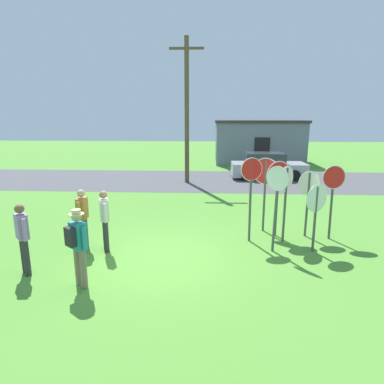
{
  "coord_description": "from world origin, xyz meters",
  "views": [
    {
      "loc": [
        1.19,
        -7.87,
        3.62
      ],
      "look_at": [
        0.65,
        2.04,
        1.3
      ],
      "focal_mm": 30.54,
      "sensor_mm": 36.0,
      "label": 1
    }
  ],
  "objects_px": {
    "stop_sign_far_back": "(251,186)",
    "utility_pole": "(187,109)",
    "person_near_signs": "(83,216)",
    "person_in_blue": "(78,243)",
    "stop_sign_rear_right": "(265,181)",
    "person_in_teal": "(105,218)",
    "stop_sign_center_cluster": "(278,185)",
    "stop_sign_low_front": "(308,192)",
    "person_holding_notes": "(23,235)",
    "stop_sign_rear_left": "(316,207)",
    "stop_sign_leaning_right": "(286,191)",
    "stop_sign_tallest": "(333,190)",
    "parked_car_on_street": "(267,167)",
    "stop_sign_nearest": "(276,195)"
  },
  "relations": [
    {
      "from": "stop_sign_tallest",
      "to": "person_holding_notes",
      "type": "bearing_deg",
      "value": -160.97
    },
    {
      "from": "utility_pole",
      "to": "stop_sign_rear_right",
      "type": "height_order",
      "value": "utility_pole"
    },
    {
      "from": "stop_sign_far_back",
      "to": "person_holding_notes",
      "type": "bearing_deg",
      "value": -156.28
    },
    {
      "from": "stop_sign_tallest",
      "to": "person_holding_notes",
      "type": "relative_size",
      "value": 1.32
    },
    {
      "from": "stop_sign_rear_right",
      "to": "person_in_teal",
      "type": "xyz_separation_m",
      "value": [
        -4.55,
        -1.85,
        -0.68
      ]
    },
    {
      "from": "person_in_teal",
      "to": "person_in_blue",
      "type": "xyz_separation_m",
      "value": [
        0.05,
        -1.95,
        0.06
      ]
    },
    {
      "from": "parked_car_on_street",
      "to": "stop_sign_low_front",
      "type": "relative_size",
      "value": 2.12
    },
    {
      "from": "stop_sign_leaning_right",
      "to": "stop_sign_far_back",
      "type": "relative_size",
      "value": 0.91
    },
    {
      "from": "stop_sign_low_front",
      "to": "person_in_blue",
      "type": "distance_m",
      "value": 6.66
    },
    {
      "from": "stop_sign_rear_left",
      "to": "person_in_teal",
      "type": "distance_m",
      "value": 5.66
    },
    {
      "from": "person_in_blue",
      "to": "person_holding_notes",
      "type": "xyz_separation_m",
      "value": [
        -1.5,
        0.52,
        -0.06
      ]
    },
    {
      "from": "stop_sign_rear_left",
      "to": "stop_sign_center_cluster",
      "type": "relative_size",
      "value": 0.8
    },
    {
      "from": "utility_pole",
      "to": "person_in_blue",
      "type": "distance_m",
      "value": 12.02
    },
    {
      "from": "stop_sign_far_back",
      "to": "utility_pole",
      "type": "bearing_deg",
      "value": 105.75
    },
    {
      "from": "stop_sign_low_front",
      "to": "person_in_teal",
      "type": "relative_size",
      "value": 1.2
    },
    {
      "from": "person_near_signs",
      "to": "person_in_blue",
      "type": "relative_size",
      "value": 0.97
    },
    {
      "from": "utility_pole",
      "to": "person_in_blue",
      "type": "bearing_deg",
      "value": -97.46
    },
    {
      "from": "stop_sign_center_cluster",
      "to": "stop_sign_nearest",
      "type": "bearing_deg",
      "value": -102.97
    },
    {
      "from": "stop_sign_low_front",
      "to": "stop_sign_nearest",
      "type": "distance_m",
      "value": 1.69
    },
    {
      "from": "stop_sign_tallest",
      "to": "person_in_blue",
      "type": "distance_m",
      "value": 7.17
    },
    {
      "from": "utility_pole",
      "to": "stop_sign_center_cluster",
      "type": "relative_size",
      "value": 3.26
    },
    {
      "from": "stop_sign_center_cluster",
      "to": "person_holding_notes",
      "type": "bearing_deg",
      "value": -155.51
    },
    {
      "from": "stop_sign_rear_left",
      "to": "stop_sign_tallest",
      "type": "xyz_separation_m",
      "value": [
        0.78,
        1.01,
        0.24
      ]
    },
    {
      "from": "stop_sign_leaning_right",
      "to": "stop_sign_low_front",
      "type": "relative_size",
      "value": 1.11
    },
    {
      "from": "stop_sign_rear_left",
      "to": "person_near_signs",
      "type": "height_order",
      "value": "stop_sign_rear_left"
    },
    {
      "from": "stop_sign_low_front",
      "to": "stop_sign_rear_right",
      "type": "bearing_deg",
      "value": 161.58
    },
    {
      "from": "stop_sign_leaning_right",
      "to": "person_near_signs",
      "type": "bearing_deg",
      "value": -171.52
    },
    {
      "from": "person_in_teal",
      "to": "person_holding_notes",
      "type": "distance_m",
      "value": 2.04
    },
    {
      "from": "stop_sign_nearest",
      "to": "person_holding_notes",
      "type": "xyz_separation_m",
      "value": [
        -6.04,
        -1.68,
        -0.63
      ]
    },
    {
      "from": "stop_sign_rear_left",
      "to": "stop_sign_tallest",
      "type": "distance_m",
      "value": 1.29
    },
    {
      "from": "stop_sign_rear_right",
      "to": "stop_sign_center_cluster",
      "type": "relative_size",
      "value": 1.02
    },
    {
      "from": "parked_car_on_street",
      "to": "person_near_signs",
      "type": "distance_m",
      "value": 12.97
    },
    {
      "from": "stop_sign_rear_left",
      "to": "stop_sign_nearest",
      "type": "xyz_separation_m",
      "value": [
        -1.06,
        -0.03,
        0.32
      ]
    },
    {
      "from": "stop_sign_leaning_right",
      "to": "person_near_signs",
      "type": "relative_size",
      "value": 1.34
    },
    {
      "from": "person_near_signs",
      "to": "person_in_blue",
      "type": "xyz_separation_m",
      "value": [
        0.7,
        -2.06,
        0.06
      ]
    },
    {
      "from": "person_in_blue",
      "to": "person_near_signs",
      "type": "bearing_deg",
      "value": 108.67
    },
    {
      "from": "stop_sign_leaning_right",
      "to": "stop_sign_tallest",
      "type": "bearing_deg",
      "value": 13.16
    },
    {
      "from": "person_holding_notes",
      "to": "person_near_signs",
      "type": "bearing_deg",
      "value": 62.41
    },
    {
      "from": "stop_sign_leaning_right",
      "to": "stop_sign_center_cluster",
      "type": "distance_m",
      "value": 0.51
    },
    {
      "from": "stop_sign_far_back",
      "to": "stop_sign_low_front",
      "type": "bearing_deg",
      "value": 15.11
    },
    {
      "from": "stop_sign_low_front",
      "to": "person_holding_notes",
      "type": "xyz_separation_m",
      "value": [
        -7.22,
        -2.87,
        -0.43
      ]
    },
    {
      "from": "parked_car_on_street",
      "to": "stop_sign_nearest",
      "type": "bearing_deg",
      "value": -98.58
    },
    {
      "from": "stop_sign_leaning_right",
      "to": "person_near_signs",
      "type": "height_order",
      "value": "stop_sign_leaning_right"
    },
    {
      "from": "utility_pole",
      "to": "stop_sign_nearest",
      "type": "height_order",
      "value": "utility_pole"
    },
    {
      "from": "utility_pole",
      "to": "stop_sign_far_back",
      "type": "height_order",
      "value": "utility_pole"
    },
    {
      "from": "person_in_blue",
      "to": "stop_sign_center_cluster",
      "type": "bearing_deg",
      "value": 35.19
    },
    {
      "from": "stop_sign_leaning_right",
      "to": "stop_sign_rear_right",
      "type": "bearing_deg",
      "value": 115.93
    },
    {
      "from": "stop_sign_far_back",
      "to": "person_in_teal",
      "type": "xyz_separation_m",
      "value": [
        -3.99,
        -0.96,
        -0.71
      ]
    },
    {
      "from": "stop_sign_rear_left",
      "to": "stop_sign_center_cluster",
      "type": "bearing_deg",
      "value": 124.11
    },
    {
      "from": "stop_sign_low_front",
      "to": "stop_sign_center_cluster",
      "type": "relative_size",
      "value": 0.87
    }
  ]
}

